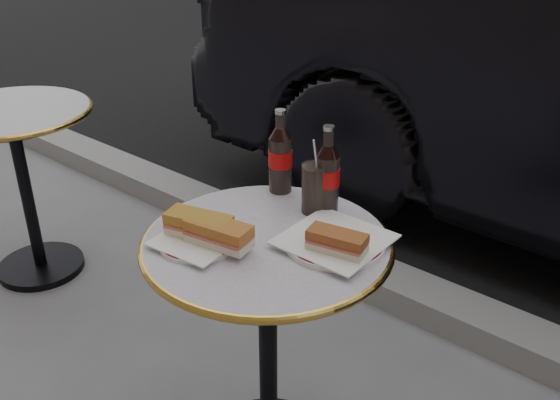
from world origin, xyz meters
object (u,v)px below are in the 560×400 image
Objects in this scene: plate_right at (335,242)px; cola_bottle_right at (327,169)px; bistro_table at (268,355)px; cola_glass at (314,188)px; plate_left at (198,241)px; cola_bottle_left at (280,151)px.

plate_right is 0.21m from cola_bottle_right.
plate_right is 1.03× the size of cola_bottle_right.
cola_glass is at bearing 89.71° from bistro_table.
cola_bottle_right is at bearing 83.86° from bistro_table.
plate_right is 0.19m from cola_glass.
plate_right is (0.26, 0.21, 0.00)m from plate_left.
cola_glass is at bearing -15.36° from cola_bottle_left.
cola_bottle_right is at bearing 67.75° from plate_left.
cola_bottle_right reaches higher than plate_left.
cola_bottle_right reaches higher than bistro_table.
cola_bottle_right is at bearing -4.76° from cola_bottle_left.
bistro_table is at bearing -96.14° from cola_bottle_right.
plate_right is at bearing 38.75° from plate_left.
cola_bottle_left is (-0.15, 0.23, 0.49)m from bistro_table.
bistro_table is at bearing -149.40° from plate_right.
bistro_table is 2.99× the size of plate_right.
plate_right is 1.81× the size of cola_glass.
plate_right reaches higher than bistro_table.
cola_bottle_left is at bearing 122.87° from bistro_table.
cola_bottle_left is 1.00× the size of cola_bottle_right.
plate_left is 0.79× the size of plate_right.
cola_bottle_left reaches higher than cola_bottle_right.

